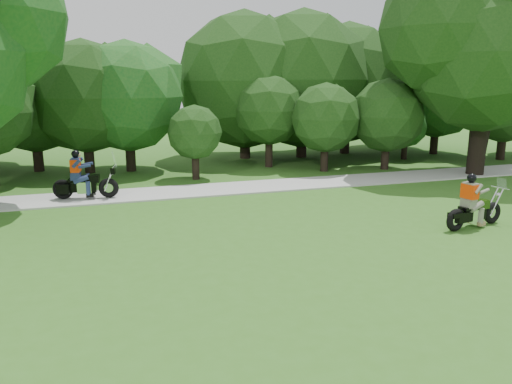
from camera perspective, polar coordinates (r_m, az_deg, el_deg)
ground at (r=12.74m, az=9.91°, el=-6.82°), size 100.00×100.00×0.00m
walkway at (r=19.88m, az=-0.76°, el=0.56°), size 60.00×2.20×0.06m
tree_line at (r=26.02m, az=-3.94°, el=11.63°), size 39.78×11.52×7.94m
big_tree_east at (r=24.59m, az=24.33°, el=15.87°), size 9.07×6.89×10.46m
chopper_motorcycle at (r=15.72m, az=23.51°, el=-1.67°), size 2.26×0.82×1.62m
touring_motorcycle at (r=18.79m, az=-19.35°, el=1.19°), size 2.29×0.93×1.75m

